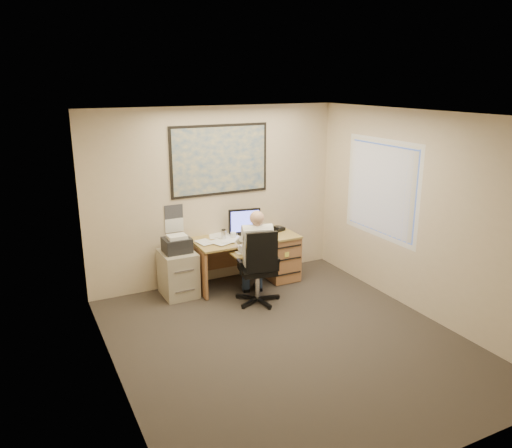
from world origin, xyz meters
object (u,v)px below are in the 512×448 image
office_chair (260,281)px  person (256,257)px  desk (264,252)px  filing_cabinet (178,269)px

office_chair → person: person is taller
desk → person: (-0.47, -0.68, 0.22)m
person → office_chair: bearing=-67.4°
filing_cabinet → office_chair: office_chair is taller
filing_cabinet → office_chair: (0.94, -0.78, -0.07)m
filing_cabinet → person: bearing=-37.6°
desk → office_chair: bearing=-121.3°
person → filing_cabinet: bearing=158.4°
filing_cabinet → office_chair: bearing=-40.4°
filing_cabinet → desk: bearing=-1.6°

